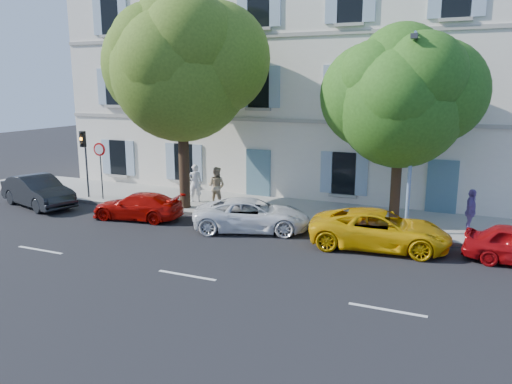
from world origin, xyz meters
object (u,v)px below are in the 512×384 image
at_px(tree_left, 181,72).
at_px(street_lamp, 412,125).
at_px(pedestrian_b, 216,186).
at_px(car_red_coupe, 138,206).
at_px(traffic_light, 84,150).
at_px(pedestrian_a, 195,183).
at_px(car_yellow_supercar, 380,230).
at_px(car_white_coupe, 252,215).
at_px(tree_right, 401,104).
at_px(road_sign, 100,159).
at_px(car_dark_sedan, 38,191).
at_px(pedestrian_c, 471,212).

height_order(tree_left, street_lamp, tree_left).
bearing_deg(pedestrian_b, tree_left, 41.38).
height_order(car_red_coupe, tree_left, tree_left).
height_order(car_red_coupe, street_lamp, street_lamp).
bearing_deg(traffic_light, pedestrian_a, 13.92).
bearing_deg(car_yellow_supercar, car_white_coupe, 82.12).
height_order(tree_right, pedestrian_a, tree_right).
relative_size(tree_right, street_lamp, 1.03).
bearing_deg(tree_left, car_white_coupe, -22.73).
relative_size(tree_right, pedestrian_b, 4.16).
height_order(road_sign, pedestrian_a, road_sign).
distance_m(traffic_light, road_sign, 1.02).
relative_size(traffic_light, street_lamp, 0.46).
distance_m(car_dark_sedan, tree_left, 9.03).
height_order(car_yellow_supercar, pedestrian_c, pedestrian_c).
bearing_deg(car_red_coupe, pedestrian_a, 156.39).
distance_m(tree_right, street_lamp, 1.25).
height_order(car_red_coupe, pedestrian_a, pedestrian_a).
height_order(traffic_light, road_sign, traffic_light).
bearing_deg(pedestrian_c, pedestrian_b, 93.17).
height_order(tree_left, pedestrian_c, tree_left).
bearing_deg(car_red_coupe, pedestrian_c, 94.09).
relative_size(car_white_coupe, street_lamp, 0.63).
bearing_deg(tree_left, tree_right, 3.27).
xyz_separation_m(car_red_coupe, tree_right, (10.42, 2.65, 4.42)).
distance_m(tree_right, pedestrian_c, 4.86).
distance_m(car_yellow_supercar, pedestrian_b, 8.59).
bearing_deg(road_sign, car_red_coupe, -28.89).
height_order(car_white_coupe, traffic_light, traffic_light).
height_order(tree_left, road_sign, tree_left).
xyz_separation_m(road_sign, pedestrian_b, (5.82, 1.11, -1.11)).
bearing_deg(car_dark_sedan, car_yellow_supercar, -72.36).
relative_size(street_lamp, pedestrian_a, 4.02).
height_order(traffic_light, pedestrian_b, traffic_light).
bearing_deg(road_sign, car_white_coupe, -10.34).
bearing_deg(pedestrian_c, car_yellow_supercar, 136.53).
xyz_separation_m(car_dark_sedan, car_white_coupe, (10.99, 0.38, -0.11)).
bearing_deg(street_lamp, traffic_light, 179.39).
xyz_separation_m(car_dark_sedan, pedestrian_c, (18.96, 2.81, 0.27)).
bearing_deg(street_lamp, car_yellow_supercar, -113.78).
xyz_separation_m(tree_right, pedestrian_c, (2.79, 0.15, -3.98)).
bearing_deg(car_yellow_supercar, tree_left, 72.40).
relative_size(car_yellow_supercar, street_lamp, 0.67).
xyz_separation_m(tree_left, tree_right, (9.33, 0.53, -1.24)).
relative_size(pedestrian_a, pedestrian_b, 1.00).
relative_size(traffic_light, pedestrian_c, 1.93).
relative_size(car_white_coupe, car_yellow_supercar, 0.94).
bearing_deg(traffic_light, tree_left, 1.55).
bearing_deg(road_sign, traffic_light, -178.26).
relative_size(car_white_coupe, pedestrian_b, 2.53).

